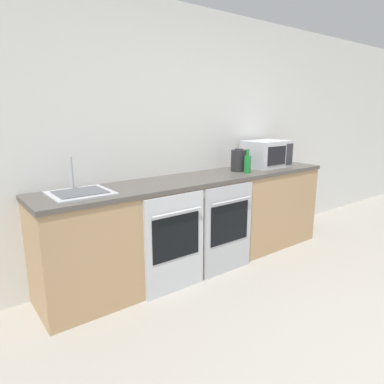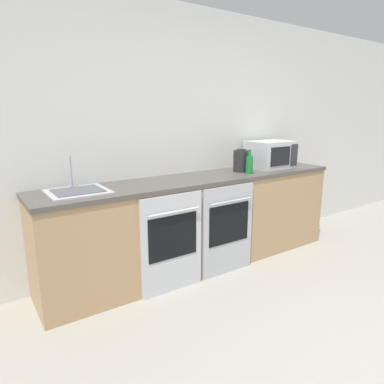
# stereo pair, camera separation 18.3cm
# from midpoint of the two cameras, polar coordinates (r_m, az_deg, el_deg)

# --- Properties ---
(wall_back) EXTENTS (10.00, 0.06, 2.60)m
(wall_back) POSITION_cam_midpoint_polar(r_m,az_deg,el_deg) (3.63, -0.09, 8.91)
(wall_back) COLOR silver
(wall_back) RESTS_ON ground_plane
(counter_back) EXTENTS (3.24, 0.61, 0.94)m
(counter_back) POSITION_cam_midpoint_polar(r_m,az_deg,el_deg) (3.53, 2.85, -4.97)
(counter_back) COLOR tan
(counter_back) RESTS_ON ground_plane
(oven_left) EXTENTS (0.60, 0.06, 0.89)m
(oven_left) POSITION_cam_midpoint_polar(r_m,az_deg,el_deg) (3.02, -1.55, -8.55)
(oven_left) COLOR #B7BABF
(oven_left) RESTS_ON ground_plane
(oven_right) EXTENTS (0.60, 0.06, 0.89)m
(oven_right) POSITION_cam_midpoint_polar(r_m,az_deg,el_deg) (3.38, 7.58, -6.23)
(oven_right) COLOR #A8AAAF
(oven_right) RESTS_ON ground_plane
(microwave) EXTENTS (0.51, 0.39, 0.31)m
(microwave) POSITION_cam_midpoint_polar(r_m,az_deg,el_deg) (4.11, 14.20, 6.11)
(microwave) COLOR #B7BABF
(microwave) RESTS_ON counter_back
(bottle_red) EXTENTS (0.08, 0.08, 0.24)m
(bottle_red) POSITION_cam_midpoint_polar(r_m,az_deg,el_deg) (4.58, 16.70, 5.88)
(bottle_red) COLOR maroon
(bottle_red) RESTS_ON counter_back
(bottle_green) EXTENTS (0.07, 0.07, 0.25)m
(bottle_green) POSITION_cam_midpoint_polar(r_m,az_deg,el_deg) (3.66, 10.98, 4.58)
(bottle_green) COLOR #19722D
(bottle_green) RESTS_ON counter_back
(kettle) EXTENTS (0.17, 0.17, 0.24)m
(kettle) POSITION_cam_midpoint_polar(r_m,az_deg,el_deg) (3.77, 9.54, 5.16)
(kettle) COLOR #232326
(kettle) RESTS_ON counter_back
(sink) EXTENTS (0.47, 0.43, 0.28)m
(sink) POSITION_cam_midpoint_polar(r_m,az_deg,el_deg) (2.87, -16.82, 0.19)
(sink) COLOR #A8AAAF
(sink) RESTS_ON counter_back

